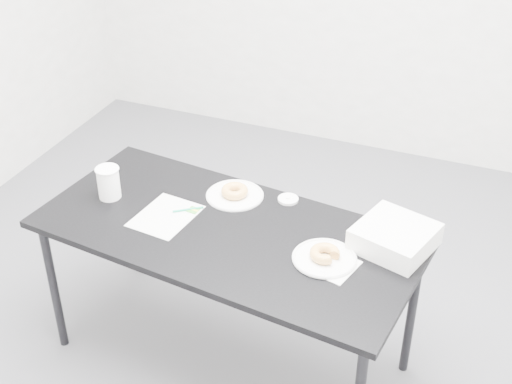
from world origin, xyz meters
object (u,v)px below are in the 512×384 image
at_px(pen, 188,209).
at_px(scorecard, 166,216).
at_px(bakery_box, 395,237).
at_px(donut_far, 235,191).
at_px(donut_near, 325,253).
at_px(plate_far, 235,195).
at_px(table, 227,240).
at_px(plate_near, 324,258).
at_px(coffee_cup, 109,183).

bearing_deg(pen, scorecard, -170.23).
relative_size(pen, bakery_box, 0.47).
bearing_deg(scorecard, donut_far, 56.89).
bearing_deg(donut_near, donut_far, 150.38).
xyz_separation_m(pen, plate_far, (0.14, 0.18, -0.00)).
height_order(table, donut_near, donut_near).
relative_size(scorecard, plate_far, 1.12).
height_order(plate_near, bakery_box, bakery_box).
height_order(plate_far, donut_far, donut_far).
height_order(plate_near, coffee_cup, coffee_cup).
relative_size(scorecard, donut_near, 2.41).
bearing_deg(plate_near, donut_far, 150.38).
xyz_separation_m(pen, bakery_box, (0.87, 0.08, 0.04)).
xyz_separation_m(plate_far, donut_far, (0.00, 0.00, 0.02)).
relative_size(plate_near, coffee_cup, 1.72).
relative_size(table, bakery_box, 5.91).
bearing_deg(donut_near, plate_far, 150.38).
bearing_deg(pen, table, -53.33).
xyz_separation_m(table, coffee_cup, (-0.57, 0.03, 0.13)).
distance_m(scorecard, donut_near, 0.71).
relative_size(pen, donut_near, 1.12).
bearing_deg(donut_far, donut_near, -29.62).
bearing_deg(bakery_box, plate_near, -124.87).
xyz_separation_m(scorecard, bakery_box, (0.94, 0.15, 0.05)).
xyz_separation_m(plate_near, coffee_cup, (-1.00, 0.08, 0.07)).
relative_size(donut_near, bakery_box, 0.42).
distance_m(plate_far, bakery_box, 0.74).
distance_m(plate_near, plate_far, 0.57).
xyz_separation_m(table, donut_far, (-0.07, 0.24, 0.08)).
bearing_deg(table, plate_far, 112.99).
distance_m(plate_near, coffee_cup, 1.01).
distance_m(donut_near, plate_far, 0.57).
relative_size(donut_far, bakery_box, 0.43).
bearing_deg(table, scorecard, -171.26).
relative_size(scorecard, bakery_box, 1.01).
xyz_separation_m(scorecard, coffee_cup, (-0.30, 0.04, 0.07)).
bearing_deg(plate_near, table, 174.47).
bearing_deg(plate_near, scorecard, 177.36).
xyz_separation_m(donut_far, bakery_box, (0.73, -0.10, 0.02)).
relative_size(table, scorecard, 5.83).
bearing_deg(coffee_cup, pen, 4.66).
relative_size(donut_near, coffee_cup, 0.81).
bearing_deg(scorecard, pen, 52.77).
bearing_deg(plate_near, pen, 170.67).
xyz_separation_m(pen, donut_near, (0.64, -0.10, 0.02)).
bearing_deg(donut_far, plate_far, -90.00).
xyz_separation_m(table, plate_near, (0.43, -0.04, 0.06)).
height_order(table, bakery_box, bakery_box).
distance_m(coffee_cup, bakery_box, 1.24).
bearing_deg(donut_far, scorecard, -129.64).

